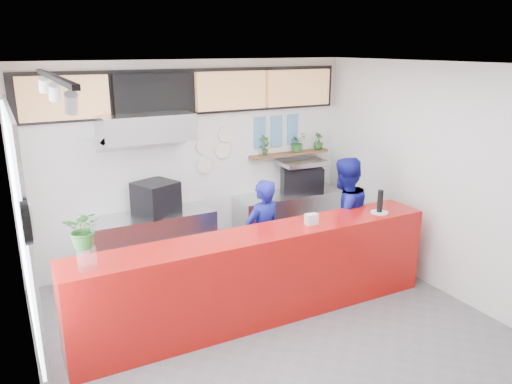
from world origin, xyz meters
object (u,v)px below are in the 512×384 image
object	(u,v)px
service_counter	(260,276)
pepper_mill	(380,201)
espresso_machine	(302,179)
staff_right	(343,219)
panini_oven	(156,198)
staff_center	(263,236)

from	to	relation	value
service_counter	pepper_mill	bearing A→B (deg)	-3.07
espresso_machine	pepper_mill	bearing A→B (deg)	-68.46
staff_right	espresso_machine	bearing A→B (deg)	-102.17
espresso_machine	pepper_mill	size ratio (longest dim) A/B	2.20
espresso_machine	staff_right	bearing A→B (deg)	-74.48
staff_right	pepper_mill	size ratio (longest dim) A/B	5.96
service_counter	panini_oven	xyz separation A→B (m)	(-0.70, 1.80, 0.58)
pepper_mill	panini_oven	bearing A→B (deg)	141.75
service_counter	staff_center	bearing A→B (deg)	59.31
pepper_mill	service_counter	bearing A→B (deg)	176.93
panini_oven	espresso_machine	size ratio (longest dim) A/B	0.80
staff_center	staff_right	xyz separation A→B (m)	(1.19, -0.15, 0.10)
service_counter	staff_right	distance (m)	1.67
staff_center	pepper_mill	size ratio (longest dim) A/B	5.28
panini_oven	pepper_mill	distance (m)	3.06
panini_oven	staff_center	world-z (taller)	staff_center
service_counter	staff_right	bearing A→B (deg)	17.05
service_counter	espresso_machine	distance (m)	2.55
espresso_machine	pepper_mill	xyz separation A→B (m)	(-0.02, -1.89, 0.15)
espresso_machine	staff_center	xyz separation A→B (m)	(-1.34, -1.17, -0.34)
panini_oven	staff_center	size ratio (longest dim) A/B	0.33
staff_center	staff_right	world-z (taller)	staff_right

